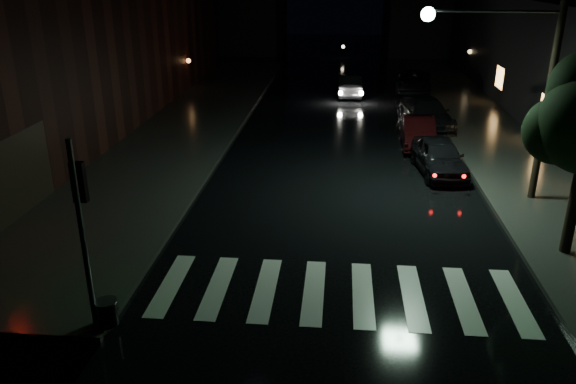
% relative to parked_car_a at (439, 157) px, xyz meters
% --- Properties ---
extents(ground, '(120.00, 120.00, 0.00)m').
position_rel_parked_car_a_xyz_m(ground, '(-6.76, -9.59, -0.68)').
color(ground, black).
rests_on(ground, ground).
extents(sidewalk_left, '(6.00, 44.00, 0.15)m').
position_rel_parked_car_a_xyz_m(sidewalk_left, '(-11.76, 4.41, -0.60)').
color(sidewalk_left, '#282826').
rests_on(sidewalk_left, ground).
extents(sidewalk_right, '(4.00, 44.00, 0.15)m').
position_rel_parked_car_a_xyz_m(sidewalk_right, '(3.24, 4.41, -0.60)').
color(sidewalk_right, '#282826').
rests_on(sidewalk_right, ground).
extents(building_left, '(10.00, 36.00, 7.00)m').
position_rel_parked_car_a_xyz_m(building_left, '(-18.76, 6.41, 2.82)').
color(building_left, black).
rests_on(building_left, ground).
extents(building_far_left, '(14.00, 10.00, 8.00)m').
position_rel_parked_car_a_xyz_m(building_far_left, '(-16.76, 35.41, 3.32)').
color(building_far_left, black).
rests_on(building_far_left, ground).
extents(building_far_right, '(14.00, 10.00, 7.00)m').
position_rel_parked_car_a_xyz_m(building_far_right, '(7.24, 35.41, 2.82)').
color(building_far_right, black).
rests_on(building_far_right, ground).
extents(crosswalk, '(9.00, 3.00, 0.01)m').
position_rel_parked_car_a_xyz_m(crosswalk, '(-3.76, -9.09, -0.67)').
color(crosswalk, beige).
rests_on(crosswalk, ground).
extents(signal_pole_corner, '(0.68, 0.61, 4.20)m').
position_rel_parked_car_a_xyz_m(signal_pole_corner, '(-8.91, -11.05, 0.86)').
color(signal_pole_corner, slate).
rests_on(signal_pole_corner, ground).
extents(utility_pole, '(4.92, 0.44, 8.00)m').
position_rel_parked_car_a_xyz_m(utility_pole, '(2.07, -2.59, 3.92)').
color(utility_pole, black).
rests_on(utility_pole, ground).
extents(parked_car_a, '(2.02, 4.12, 1.35)m').
position_rel_parked_car_a_xyz_m(parked_car_a, '(0.00, 0.00, 0.00)').
color(parked_car_a, black).
rests_on(parked_car_a, ground).
extents(parked_car_b, '(1.53, 3.96, 1.29)m').
position_rel_parked_car_a_xyz_m(parked_car_b, '(-0.36, 3.62, -0.03)').
color(parked_car_b, black).
rests_on(parked_car_b, ground).
extents(parked_car_c, '(2.69, 5.21, 1.44)m').
position_rel_parked_car_a_xyz_m(parked_car_c, '(0.39, 6.89, 0.05)').
color(parked_car_c, black).
rests_on(parked_car_c, ground).
extents(parked_car_d, '(2.71, 4.89, 1.29)m').
position_rel_parked_car_a_xyz_m(parked_car_d, '(0.84, 16.04, -0.03)').
color(parked_car_d, black).
rests_on(parked_car_d, ground).
extents(oncoming_car, '(1.54, 4.07, 1.33)m').
position_rel_parked_car_a_xyz_m(oncoming_car, '(-3.34, 14.15, -0.01)').
color(oncoming_car, black).
rests_on(oncoming_car, ground).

